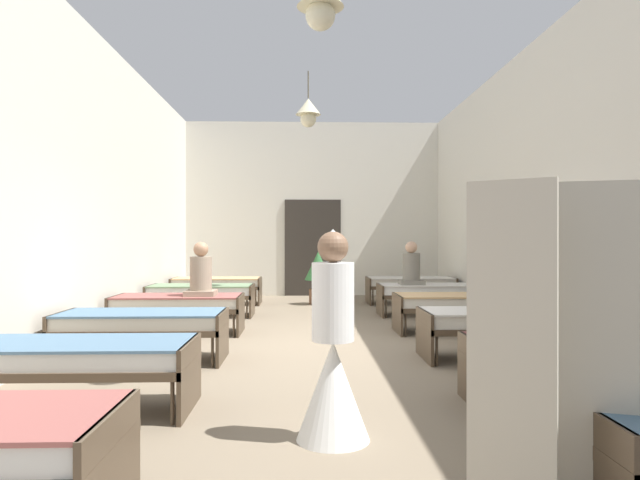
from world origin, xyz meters
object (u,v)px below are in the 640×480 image
(patient_seated_secondary, at_px, (411,269))
(bed_right_row_1, at_px, (583,355))
(bed_left_row_1, at_px, (76,358))
(patient_seated_primary, at_px, (201,276))
(potted_plant, at_px, (318,272))
(bed_right_row_4, at_px, (430,292))
(privacy_screen, at_px, (595,356))
(bed_right_row_2, at_px, (503,322))
(bed_right_row_3, at_px, (458,303))
(nurse_near_aisle, at_px, (333,365))
(bed_left_row_2, at_px, (142,323))
(bed_left_row_4, at_px, (201,292))
(bed_right_row_5, at_px, (410,283))
(bed_left_row_3, at_px, (178,304))
(bed_left_row_5, at_px, (217,284))

(patient_seated_secondary, bearing_deg, bed_right_row_1, -86.48)
(bed_left_row_1, height_order, patient_seated_primary, patient_seated_primary)
(bed_right_row_1, relative_size, potted_plant, 1.66)
(bed_right_row_4, relative_size, privacy_screen, 1.12)
(bed_right_row_2, xyz_separation_m, bed_right_row_3, (0.00, 1.90, 0.00))
(bed_right_row_1, height_order, potted_plant, potted_plant)
(nurse_near_aisle, xyz_separation_m, patient_seated_primary, (-1.73, 4.44, 0.34))
(potted_plant, bearing_deg, patient_seated_primary, -116.06)
(bed_right_row_2, xyz_separation_m, privacy_screen, (-0.95, -3.90, 0.41))
(bed_left_row_2, distance_m, potted_plant, 6.02)
(bed_left_row_4, height_order, bed_right_row_4, same)
(bed_right_row_3, relative_size, bed_right_row_4, 1.00)
(bed_left_row_1, height_order, bed_right_row_5, same)
(bed_left_row_2, relative_size, bed_left_row_3, 1.00)
(bed_right_row_5, relative_size, privacy_screen, 1.12)
(bed_right_row_3, xyz_separation_m, bed_right_row_5, (0.00, 3.80, 0.00))
(bed_right_row_2, relative_size, patient_seated_primary, 2.38)
(bed_right_row_1, height_order, patient_seated_secondary, patient_seated_secondary)
(bed_right_row_1, xyz_separation_m, bed_right_row_4, (0.00, 5.70, 0.00))
(patient_seated_primary, xyz_separation_m, patient_seated_secondary, (3.52, 1.96, 0.00))
(nurse_near_aisle, bearing_deg, bed_right_row_5, 70.61)
(bed_left_row_4, xyz_separation_m, bed_right_row_4, (4.22, 0.00, 0.00))
(bed_right_row_1, bearing_deg, bed_right_row_5, 90.00)
(bed_right_row_5, xyz_separation_m, privacy_screen, (-0.95, -9.60, 0.41))
(privacy_screen, bearing_deg, bed_left_row_1, 166.20)
(bed_left_row_5, distance_m, bed_right_row_5, 4.22)
(bed_left_row_4, height_order, potted_plant, potted_plant)
(bed_right_row_3, distance_m, bed_left_row_5, 5.68)
(potted_plant, bearing_deg, bed_left_row_2, -111.41)
(potted_plant, bearing_deg, bed_left_row_1, -106.32)
(bed_left_row_4, bearing_deg, patient_seated_primary, -79.95)
(bed_right_row_1, bearing_deg, patient_seated_primary, 136.12)
(patient_seated_primary, relative_size, patient_seated_secondary, 1.00)
(bed_right_row_5, height_order, patient_seated_primary, patient_seated_primary)
(bed_right_row_4, relative_size, patient_seated_secondary, 2.38)
(bed_left_row_3, height_order, privacy_screen, privacy_screen)
(bed_left_row_5, bearing_deg, bed_right_row_4, -24.22)
(nurse_near_aisle, bearing_deg, bed_left_row_5, 99.11)
(bed_left_row_2, bearing_deg, patient_seated_primary, 79.14)
(bed_right_row_4, bearing_deg, privacy_screen, -97.03)
(bed_right_row_1, relative_size, patient_seated_secondary, 2.38)
(bed_right_row_1, relative_size, bed_right_row_3, 1.00)
(bed_right_row_5, xyz_separation_m, nurse_near_aisle, (-2.15, -8.31, 0.09))
(bed_right_row_3, bearing_deg, bed_left_row_5, 138.02)
(bed_right_row_4, bearing_deg, bed_right_row_1, -90.00)
(bed_left_row_5, height_order, patient_seated_secondary, patient_seated_secondary)
(potted_plant, relative_size, privacy_screen, 0.67)
(bed_left_row_5, height_order, privacy_screen, privacy_screen)
(bed_right_row_2, bearing_deg, bed_left_row_1, -155.78)
(bed_right_row_2, distance_m, patient_seated_secondary, 3.83)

